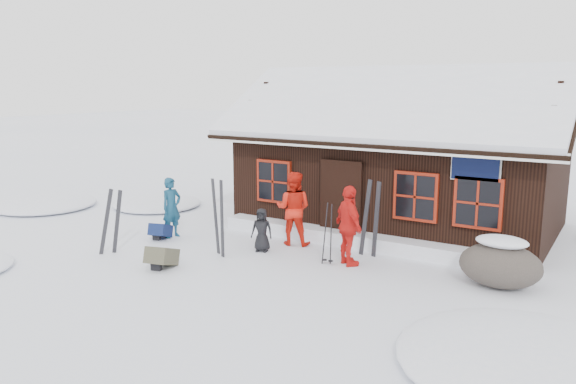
% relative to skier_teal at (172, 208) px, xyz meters
% --- Properties ---
extents(ground, '(120.00, 120.00, 0.00)m').
position_rel_skier_teal_xyz_m(ground, '(2.98, -0.51, -0.78)').
color(ground, white).
rests_on(ground, ground).
extents(mountain_hut, '(8.90, 6.09, 4.42)m').
position_rel_skier_teal_xyz_m(mountain_hut, '(4.48, 4.47, 0.80)').
color(mountain_hut, black).
rests_on(mountain_hut, ground).
extents(snow_drift, '(7.60, 0.60, 0.35)m').
position_rel_skier_teal_xyz_m(snow_drift, '(4.48, 1.74, -0.60)').
color(snow_drift, white).
rests_on(snow_drift, ground).
extents(snow_mounds, '(20.60, 13.20, 0.48)m').
position_rel_skier_teal_xyz_m(snow_mounds, '(4.64, 1.35, -0.78)').
color(snow_mounds, white).
rests_on(snow_mounds, ground).
extents(skier_teal, '(0.46, 0.62, 1.55)m').
position_rel_skier_teal_xyz_m(skier_teal, '(0.00, 0.00, 0.00)').
color(skier_teal, navy).
rests_on(skier_teal, ground).
extents(skier_orange_left, '(1.04, 0.90, 1.81)m').
position_rel_skier_teal_xyz_m(skier_orange_left, '(3.01, 1.07, 0.13)').
color(skier_orange_left, red).
rests_on(skier_orange_left, ground).
extents(skier_orange_right, '(1.08, 0.97, 1.76)m').
position_rel_skier_teal_xyz_m(skier_orange_right, '(4.88, 0.31, 0.10)').
color(skier_orange_right, red).
rests_on(skier_orange_right, ground).
extents(skier_crouched, '(0.58, 0.48, 1.03)m').
position_rel_skier_teal_xyz_m(skier_crouched, '(2.68, 0.18, -0.26)').
color(skier_crouched, black).
rests_on(skier_crouched, ground).
extents(boulder, '(1.57, 1.18, 0.91)m').
position_rel_skier_teal_xyz_m(boulder, '(7.97, 0.65, -0.31)').
color(boulder, '#4F463F').
rests_on(boulder, ground).
extents(ski_pair_left, '(0.57, 0.33, 1.58)m').
position_rel_skier_teal_xyz_m(ski_pair_left, '(-0.16, -1.81, -0.03)').
color(ski_pair_left, black).
rests_on(ski_pair_left, ground).
extents(ski_pair_mid, '(0.49, 0.23, 1.82)m').
position_rel_skier_teal_xyz_m(ski_pair_mid, '(2.00, -0.57, 0.08)').
color(ski_pair_mid, black).
rests_on(ski_pair_mid, ground).
extents(ski_pair_right, '(0.55, 0.19, 1.83)m').
position_rel_skier_teal_xyz_m(ski_pair_right, '(5.02, 1.16, 0.09)').
color(ski_pair_right, black).
rests_on(ski_pair_right, ground).
extents(ski_poles, '(0.25, 0.12, 1.41)m').
position_rel_skier_teal_xyz_m(ski_poles, '(4.46, 0.14, -0.11)').
color(ski_poles, black).
rests_on(ski_poles, ground).
extents(backpack_blue, '(0.57, 0.66, 0.30)m').
position_rel_skier_teal_xyz_m(backpack_blue, '(-0.12, -0.31, -0.63)').
color(backpack_blue, '#111F4B').
rests_on(backpack_blue, ground).
extents(backpack_olive, '(0.64, 0.76, 0.36)m').
position_rel_skier_teal_xyz_m(backpack_olive, '(1.57, -1.99, -0.60)').
color(backpack_olive, '#494734').
rests_on(backpack_olive, ground).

